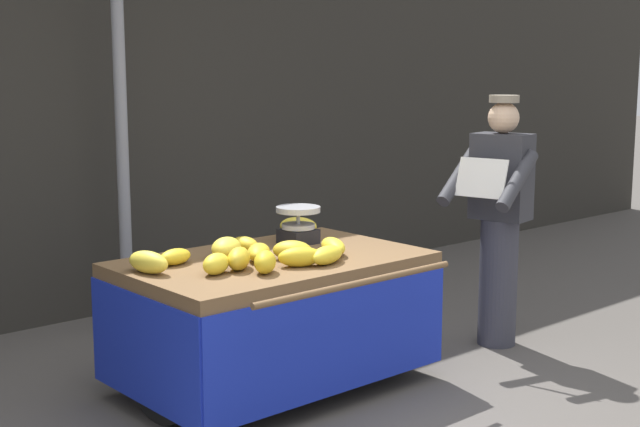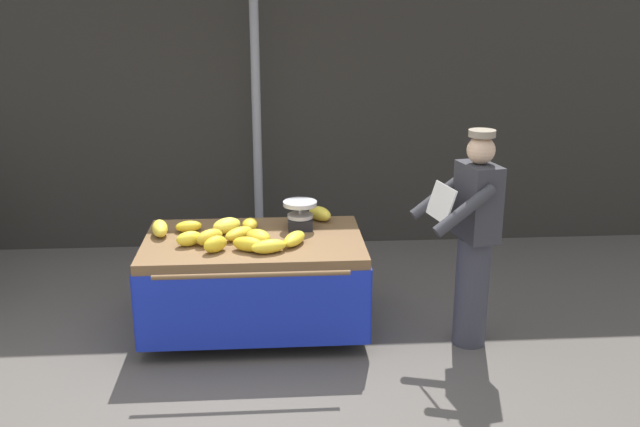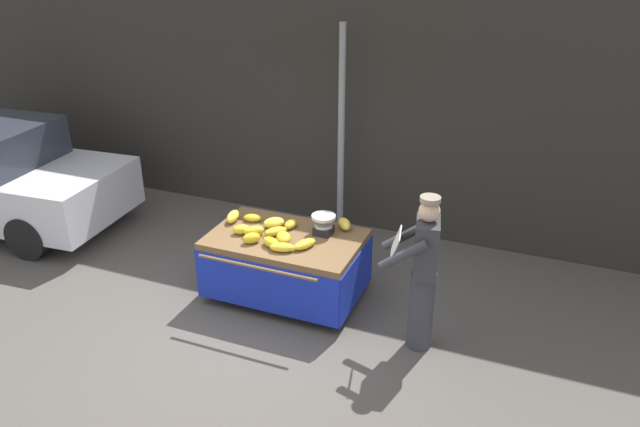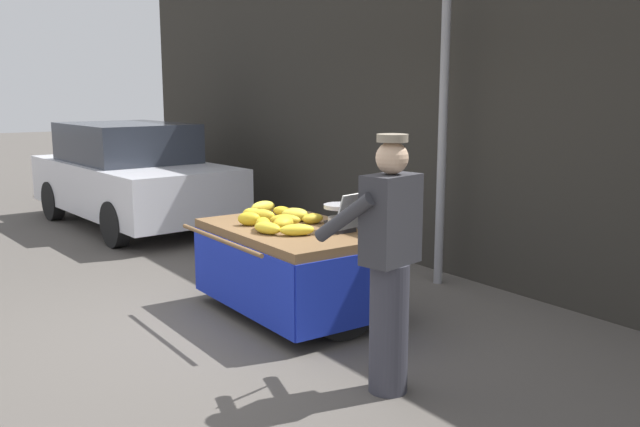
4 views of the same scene
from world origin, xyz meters
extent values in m
plane|color=#514C47|center=(0.00, 0.00, 0.00)|extent=(60.00, 60.00, 0.00)
cube|color=#2D2B26|center=(0.00, 3.14, 1.91)|extent=(16.00, 0.24, 3.82)
cylinder|color=gray|center=(0.14, 2.67, 1.47)|extent=(0.09, 0.09, 2.94)
cube|color=brown|center=(0.12, 0.89, 0.76)|extent=(1.74, 1.10, 0.08)
cylinder|color=black|center=(-0.67, 0.89, 0.38)|extent=(0.05, 0.75, 0.75)
cylinder|color=#B7B7BC|center=(-0.70, 0.89, 0.38)|extent=(0.01, 0.14, 0.14)
cylinder|color=black|center=(0.91, 0.89, 0.38)|extent=(0.05, 0.75, 0.75)
cylinder|color=#B7B7BC|center=(0.94, 0.89, 0.38)|extent=(0.01, 0.14, 0.14)
cylinder|color=#4C4742|center=(0.12, 1.36, 0.36)|extent=(0.05, 0.05, 0.72)
cube|color=#192DB2|center=(0.12, 0.34, 0.42)|extent=(1.74, 0.02, 0.60)
cube|color=#192DB2|center=(0.12, 1.44, 0.42)|extent=(1.74, 0.02, 0.60)
cube|color=#192DB2|center=(-0.75, 0.89, 0.42)|extent=(0.02, 1.10, 0.60)
cube|color=#192DB2|center=(0.99, 0.89, 0.42)|extent=(0.02, 1.10, 0.60)
cylinder|color=brown|center=(0.12, 0.16, 0.78)|extent=(1.39, 0.04, 0.04)
cube|color=black|center=(0.51, 1.11, 0.84)|extent=(0.20, 0.20, 0.09)
cylinder|color=#B7B7BC|center=(0.51, 1.11, 0.94)|extent=(0.02, 0.02, 0.11)
cylinder|color=#B7B7BC|center=(0.51, 1.11, 1.02)|extent=(0.28, 0.28, 0.04)
cylinder|color=#B7B7BC|center=(0.51, 1.11, 0.91)|extent=(0.21, 0.21, 0.03)
ellipsoid|color=gold|center=(0.16, 0.76, 0.86)|extent=(0.26, 0.28, 0.11)
ellipsoid|color=yellow|center=(0.44, 0.71, 0.85)|extent=(0.24, 0.31, 0.10)
ellipsoid|color=gold|center=(0.01, 0.87, 0.85)|extent=(0.28, 0.29, 0.10)
ellipsoid|color=yellow|center=(-0.63, 1.01, 0.86)|extent=(0.17, 0.30, 0.12)
ellipsoid|color=gold|center=(-0.21, 0.76, 0.86)|extent=(0.26, 0.25, 0.12)
ellipsoid|color=gold|center=(0.09, 1.11, 0.85)|extent=(0.14, 0.21, 0.09)
ellipsoid|color=gold|center=(-0.16, 0.60, 0.86)|extent=(0.23, 0.23, 0.12)
ellipsoid|color=yellow|center=(0.68, 1.32, 0.86)|extent=(0.25, 0.28, 0.12)
ellipsoid|color=yellow|center=(-0.37, 0.75, 0.86)|extent=(0.24, 0.21, 0.11)
ellipsoid|color=gold|center=(0.09, 0.60, 0.85)|extent=(0.28, 0.22, 0.11)
ellipsoid|color=gold|center=(-0.41, 1.10, 0.84)|extent=(0.24, 0.17, 0.09)
ellipsoid|color=yellow|center=(-0.10, 1.04, 0.86)|extent=(0.30, 0.30, 0.12)
ellipsoid|color=yellow|center=(0.24, 0.55, 0.85)|extent=(0.30, 0.21, 0.10)
cylinder|color=#383842|center=(1.82, 0.54, 0.44)|extent=(0.26, 0.26, 0.88)
cube|color=#333338|center=(1.82, 0.54, 1.17)|extent=(0.30, 0.42, 0.58)
sphere|color=#DBB28E|center=(1.82, 0.54, 1.56)|extent=(0.21, 0.21, 0.21)
cylinder|color=gray|center=(1.82, 0.54, 1.69)|extent=(0.20, 0.20, 0.05)
cylinder|color=#333338|center=(1.65, 0.29, 1.18)|extent=(0.49, 0.19, 0.37)
cylinder|color=#333338|center=(1.57, 0.70, 1.18)|extent=(0.49, 0.19, 0.37)
cube|color=silver|center=(1.52, 0.48, 1.19)|extent=(0.16, 0.35, 0.25)
cube|color=silver|center=(-4.69, 1.14, 0.60)|extent=(4.01, 1.97, 0.70)
cube|color=#2D333D|center=(-4.84, 1.13, 1.23)|extent=(2.13, 1.64, 0.56)
cylinder|color=black|center=(-3.54, 2.01, 0.30)|extent=(0.61, 0.22, 0.60)
cylinder|color=black|center=(-3.43, 0.45, 0.30)|extent=(0.61, 0.22, 0.60)
cylinder|color=black|center=(-5.95, 1.83, 0.30)|extent=(0.61, 0.22, 0.60)
cylinder|color=black|center=(-5.84, 0.27, 0.30)|extent=(0.61, 0.22, 0.60)
camera|label=1|loc=(-2.99, -3.08, 1.89)|focal=49.40mm
camera|label=2|loc=(0.27, -4.51, 2.66)|focal=40.11mm
camera|label=3|loc=(2.84, -4.78, 4.06)|focal=34.63mm
camera|label=4|loc=(5.06, -2.28, 1.98)|focal=38.10mm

